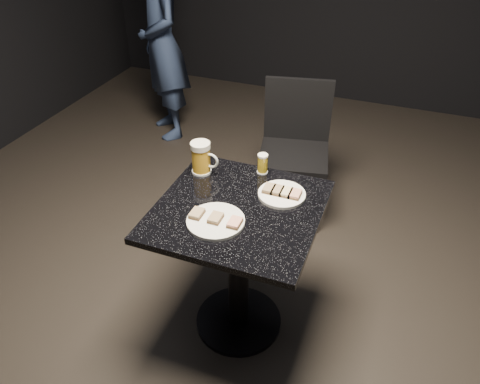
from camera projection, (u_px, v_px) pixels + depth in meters
name	position (u px, v px, depth m)	size (l,w,h in m)	color
floor	(239.00, 321.00, 2.45)	(6.00, 6.00, 0.00)	black
plate_large	(216.00, 221.00, 1.93)	(0.24, 0.24, 0.01)	white
plate_small	(282.00, 194.00, 2.08)	(0.21, 0.21, 0.01)	white
patron	(163.00, 44.00, 3.71)	(0.57, 0.37, 1.56)	#20334F
table	(238.00, 249.00, 2.15)	(0.70, 0.70, 0.75)	black
beer_mug	(201.00, 158.00, 2.20)	(0.14, 0.10, 0.16)	white
beer_tumbler	(263.00, 164.00, 2.21)	(0.05, 0.05, 0.10)	silver
chair	(295.00, 143.00, 2.97)	(0.50, 0.50, 0.88)	black
canapes_on_plate_large	(216.00, 218.00, 1.92)	(0.22, 0.07, 0.02)	#4C3521
canapes_on_plate_small	(282.00, 191.00, 2.07)	(0.17, 0.07, 0.02)	#4C3521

